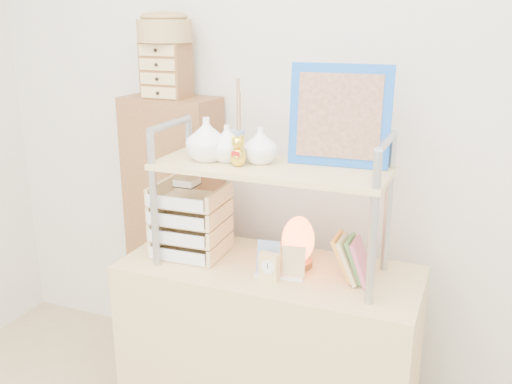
# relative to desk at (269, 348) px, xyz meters

# --- Properties ---
(room_shell) EXTENTS (3.42, 3.41, 2.61)m
(room_shell) POSITION_rel_desk_xyz_m (0.00, -0.81, 1.32)
(room_shell) COLOR silver
(room_shell) RESTS_ON ground
(desk) EXTENTS (1.20, 0.50, 0.75)m
(desk) POSITION_rel_desk_xyz_m (0.00, 0.00, 0.00)
(desk) COLOR tan
(desk) RESTS_ON ground
(cabinet) EXTENTS (0.46, 0.26, 1.35)m
(cabinet) POSITION_rel_desk_xyz_m (-0.65, 0.37, 0.30)
(cabinet) COLOR brown
(cabinet) RESTS_ON ground
(hutch) EXTENTS (0.90, 0.34, 0.80)m
(hutch) POSITION_rel_desk_xyz_m (-0.03, 0.01, 0.82)
(hutch) COLOR #979CA5
(hutch) RESTS_ON desk
(letter_tray) EXTENTS (0.28, 0.27, 0.33)m
(letter_tray) POSITION_rel_desk_xyz_m (-0.36, -0.00, 0.51)
(letter_tray) COLOR tan
(letter_tray) RESTS_ON desk
(salt_lamp) EXTENTS (0.14, 0.13, 0.21)m
(salt_lamp) POSITION_rel_desk_xyz_m (0.10, 0.05, 0.48)
(salt_lamp) COLOR brown
(salt_lamp) RESTS_ON desk
(desk_clock) EXTENTS (0.08, 0.05, 0.11)m
(desk_clock) POSITION_rel_desk_xyz_m (0.04, -0.11, 0.43)
(desk_clock) COLOR #D9BE75
(desk_clock) RESTS_ON desk
(postcard_stand) EXTENTS (0.20, 0.08, 0.14)m
(postcard_stand) POSITION_rel_desk_xyz_m (0.07, -0.06, 0.41)
(postcard_stand) COLOR white
(postcard_stand) RESTS_ON desk
(drawer_chest) EXTENTS (0.20, 0.16, 0.25)m
(drawer_chest) POSITION_rel_desk_xyz_m (-0.65, 0.35, 1.10)
(drawer_chest) COLOR brown
(drawer_chest) RESTS_ON cabinet
(woven_basket) EXTENTS (0.25, 0.25, 0.10)m
(woven_basket) POSITION_rel_desk_xyz_m (-0.65, 0.35, 1.28)
(woven_basket) COLOR #987245
(woven_basket) RESTS_ON drawer_chest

